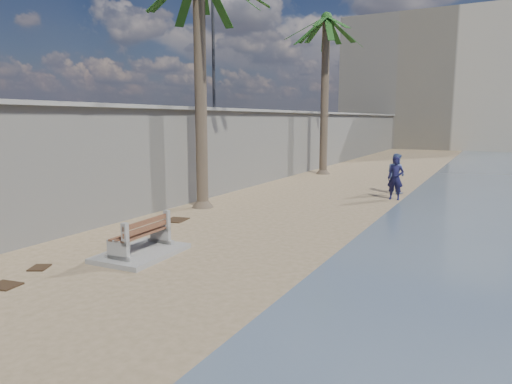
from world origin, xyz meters
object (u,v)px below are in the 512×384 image
(bench_far, at_px, (141,240))
(person_a, at_px, (396,175))
(person_b, at_px, (396,171))
(palm_back, at_px, (326,21))

(bench_far, height_order, person_a, person_a)
(bench_far, distance_m, person_b, 12.54)
(bench_far, height_order, palm_back, palm_back)
(person_a, bearing_deg, person_b, 102.04)
(bench_far, bearing_deg, person_a, 70.63)
(person_a, height_order, person_b, person_a)
(person_b, bearing_deg, bench_far, 109.78)
(palm_back, xyz_separation_m, person_b, (5.14, -5.17, -7.57))
(bench_far, height_order, person_b, person_b)
(person_a, relative_size, person_b, 1.03)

